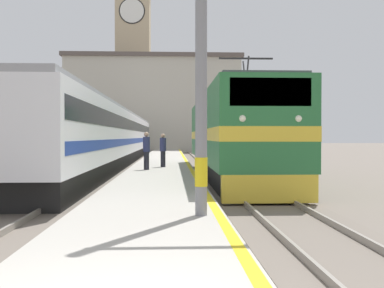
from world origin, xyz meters
The scene contains 11 objects.
ground_plane centered at (0.00, 30.00, 0.00)m, with size 200.00×200.00×0.00m, color #70665B.
platform centered at (0.00, 25.00, 0.18)m, with size 3.34×140.00×0.36m.
rail_track_near centered at (3.33, 25.00, 0.03)m, with size 2.84×140.00×0.16m.
rail_track_far centered at (-3.52, 25.00, 0.03)m, with size 2.84×140.00×0.16m.
locomotive_train centered at (3.33, 17.05, 2.03)m, with size 2.92×17.02×4.94m.
passenger_train centered at (-3.52, 27.83, 2.00)m, with size 2.92×42.15×3.69m.
catenary_mast centered at (1.24, 5.34, 3.98)m, with size 2.48×0.27×7.27m.
person_on_platform centered at (0.09, 20.11, 1.30)m, with size 0.34×0.34×1.79m.
second_waiting_passenger centered at (-0.69, 18.15, 1.34)m, with size 0.34×0.34×1.85m.
clock_tower centered at (-5.08, 63.11, 14.83)m, with size 6.10×6.10×27.73m.
station_building centered at (-1.78, 56.02, 6.26)m, with size 22.81×8.52×12.46m.
Camera 1 is at (0.53, -3.90, 1.98)m, focal length 42.00 mm.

